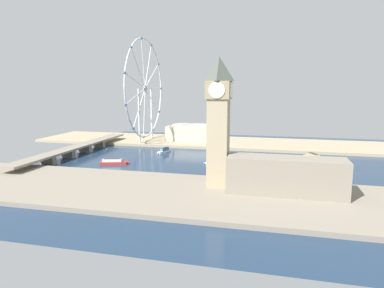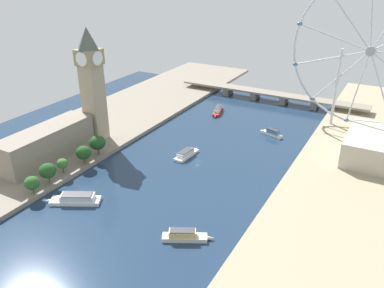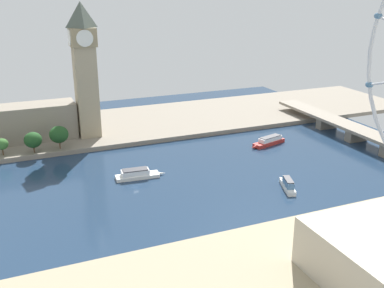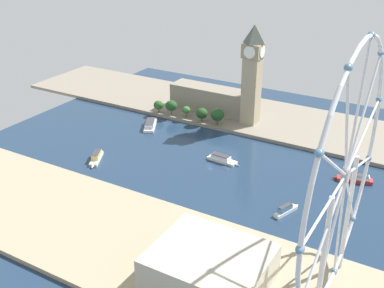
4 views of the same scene
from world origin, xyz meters
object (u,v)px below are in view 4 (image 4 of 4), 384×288
Objects in this scene: tour_boat_1 at (286,210)px; tour_boat_3 at (222,159)px; clock_tower at (252,73)px; ferris_wheel at (345,177)px; tour_boat_4 at (150,124)px; parliament_block at (209,99)px; tour_boat_2 at (96,157)px; riverside_hall at (210,267)px; tour_boat_0 at (355,179)px.

tour_boat_1 is 81.29m from tour_boat_3.
ferris_wheel reaches higher than clock_tower.
parliament_block is at bearing -57.00° from tour_boat_4.
tour_boat_2 reaches higher than tour_boat_3.
tour_boat_3 is (-128.38, -58.49, -10.05)m from riverside_hall.
clock_tower reaches higher than tour_boat_0.
tour_boat_1 is (120.37, 79.74, -46.51)m from clock_tower.
ferris_wheel reaches higher than parliament_block.
tour_boat_1 is at bearing 63.98° from tour_boat_2.
tour_boat_2 is at bearing -12.38° from parliament_block.
tour_boat_4 reaches higher than tour_boat_0.
tour_boat_1 is 0.66× the size of tour_boat_4.
tour_boat_0 is at bearing 16.40° from tour_boat_3.
riverside_hall is (211.82, 115.14, -2.52)m from parliament_block.
tour_boat_2 is (67.72, -181.99, 0.13)m from tour_boat_0.
parliament_block is at bearing -38.66° from tour_boat_0.
tour_boat_2 is 97.85m from tour_boat_3.
tour_boat_4 is (-71.85, -155.54, 0.09)m from tour_boat_1.
riverside_hall is at bearing 18.77° from clock_tower.
riverside_hall is 1.70× the size of tour_boat_4.
ferris_wheel is at bearing -124.47° from tour_boat_1.
tour_boat_3 is at bearing 34.18° from parliament_block.
tour_boat_2 reaches higher than tour_boat_0.
tour_boat_2 is at bearing -105.95° from ferris_wheel.
clock_tower reaches higher than riverside_hall.
tour_boat_2 is at bearing 110.86° from tour_boat_1.
clock_tower is 57.25m from parliament_block.
riverside_hall reaches higher than tour_boat_4.
tour_boat_2 reaches higher than tour_boat_1.
parliament_block is 1.31× the size of riverside_hall.
ferris_wheel reaches higher than tour_boat_1.
ferris_wheel is at bearing 34.42° from clock_tower.
ferris_wheel reaches higher than tour_boat_3.
tour_boat_0 is at bearing 165.62° from riverside_hall.
tour_boat_3 is (-47.70, 85.43, -0.28)m from tour_boat_2.
parliament_block reaches higher than tour_boat_3.
parliament_block is 134.82m from tour_boat_2.
tour_boat_0 is at bearing 67.51° from parliament_block.
tour_boat_0 is 98.60m from tour_boat_3.
tour_boat_3 is at bearing 76.86° from tour_boat_1.
riverside_hall reaches higher than tour_boat_1.
riverside_hall is at bearing 33.22° from tour_boat_2.
tour_boat_0 is 1.08× the size of tour_boat_2.
ferris_wheel is at bearing 81.31° from tour_boat_0.
tour_boat_2 is (-80.68, -143.93, -9.77)m from riverside_hall.
ferris_wheel is 141.75m from tour_boat_0.
tour_boat_1 is (127.12, 125.19, -12.37)m from parliament_block.
ferris_wheel is at bearing 113.80° from riverside_hall.
tour_boat_4 is at bearing -137.10° from riverside_hall.
tour_boat_0 is at bearing 62.26° from clock_tower.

